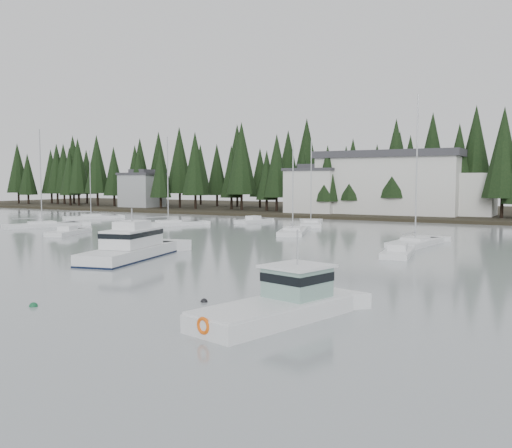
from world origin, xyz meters
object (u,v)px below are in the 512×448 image
at_px(cabin_cruiser_center, 130,250).
at_px(runabout_0, 68,233).
at_px(sailboat_5, 311,225).
at_px(sailboat_6, 168,225).
at_px(harbor_inn, 402,183).
at_px(runabout_1, 398,255).
at_px(runabout_3, 253,222).
at_px(sailboat_9, 42,227).
at_px(sailboat_2, 415,244).
at_px(lobster_boat_teal, 280,308).
at_px(house_far_west, 142,189).
at_px(sailboat_8, 293,233).
at_px(sailboat_4, 91,219).
at_px(house_west, 314,190).

bearing_deg(cabin_cruiser_center, runabout_0, 46.30).
height_order(sailboat_5, sailboat_6, sailboat_6).
relative_size(harbor_inn, runabout_1, 5.12).
bearing_deg(sailboat_6, harbor_inn, -4.72).
bearing_deg(harbor_inn, runabout_3, -121.99).
distance_m(sailboat_9, runabout_0, 12.82).
bearing_deg(sailboat_2, runabout_0, 109.44).
height_order(harbor_inn, sailboat_9, sailboat_9).
distance_m(sailboat_2, sailboat_6, 36.80).
bearing_deg(sailboat_6, lobster_boat_teal, -108.42).
relative_size(house_far_west, harbor_inn, 0.29).
relative_size(lobster_boat_teal, sailboat_6, 0.67).
xyz_separation_m(harbor_inn, sailboat_6, (-23.07, -35.44, -5.71)).
bearing_deg(runabout_1, lobster_boat_teal, 175.22).
height_order(runabout_1, runabout_3, same).
relative_size(cabin_cruiser_center, sailboat_6, 0.88).
distance_m(sailboat_5, sailboat_8, 13.34).
relative_size(sailboat_5, runabout_1, 2.18).
bearing_deg(runabout_3, sailboat_5, -80.80).
relative_size(sailboat_4, sailboat_8, 1.01).
bearing_deg(sailboat_6, house_far_west, 73.24).
bearing_deg(sailboat_5, runabout_1, -167.14).
bearing_deg(sailboat_6, runabout_3, -7.13).
xyz_separation_m(harbor_inn, sailboat_4, (-42.85, -30.56, -5.71)).
relative_size(harbor_inn, sailboat_8, 2.55).
distance_m(sailboat_4, sailboat_5, 37.25).
bearing_deg(house_far_west, house_west, -2.73).
relative_size(sailboat_2, sailboat_5, 1.19).
height_order(sailboat_2, runabout_3, sailboat_2).
distance_m(sailboat_4, sailboat_8, 40.86).
distance_m(sailboat_2, sailboat_8, 16.39).
relative_size(sailboat_6, runabout_0, 1.86).
xyz_separation_m(house_west, sailboat_9, (-21.37, -42.47, -4.59)).
xyz_separation_m(sailboat_8, runabout_1, (16.38, -13.97, 0.07)).
bearing_deg(house_west, runabout_1, -59.31).
height_order(house_far_west, runabout_0, house_far_west).
bearing_deg(runabout_1, sailboat_4, 61.49).
xyz_separation_m(lobster_boat_teal, sailboat_6, (-38.13, 40.55, -0.47)).
bearing_deg(runabout_1, house_far_west, 46.59).
distance_m(house_far_west, sailboat_4, 32.78).
bearing_deg(sailboat_4, sailboat_6, -74.52).
xyz_separation_m(sailboat_8, runabout_0, (-22.39, -13.84, 0.07)).
height_order(harbor_inn, runabout_1, harbor_inn).
relative_size(sailboat_2, runabout_3, 2.33).
distance_m(lobster_boat_teal, runabout_1, 24.20).
bearing_deg(sailboat_4, runabout_3, -48.74).
bearing_deg(sailboat_2, sailboat_9, 99.75).
xyz_separation_m(sailboat_6, sailboat_9, (-13.34, -10.37, -0.00)).
relative_size(house_west, cabin_cruiser_center, 0.84).
bearing_deg(harbor_inn, house_far_west, -178.65).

